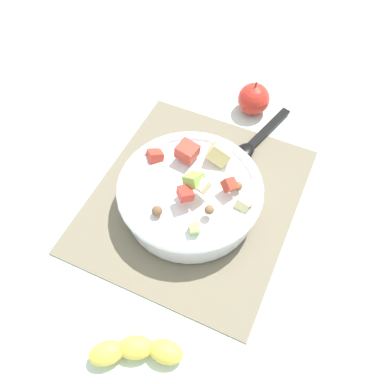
{
  "coord_description": "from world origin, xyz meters",
  "views": [
    {
      "loc": [
        0.41,
        0.18,
        0.68
      ],
      "look_at": [
        0.02,
        0.0,
        0.05
      ],
      "focal_mm": 39.17,
      "sensor_mm": 36.0,
      "label": 1
    }
  ],
  "objects_px": {
    "salad_bowl": "(192,194)",
    "banana_whole": "(136,351)",
    "serving_spoon": "(254,143)",
    "whole_apple": "(254,99)"
  },
  "relations": [
    {
      "from": "salad_bowl",
      "to": "serving_spoon",
      "type": "distance_m",
      "value": 0.2
    },
    {
      "from": "salad_bowl",
      "to": "whole_apple",
      "type": "relative_size",
      "value": 3.21
    },
    {
      "from": "serving_spoon",
      "to": "whole_apple",
      "type": "relative_size",
      "value": 2.33
    },
    {
      "from": "salad_bowl",
      "to": "banana_whole",
      "type": "height_order",
      "value": "salad_bowl"
    },
    {
      "from": "banana_whole",
      "to": "salad_bowl",
      "type": "bearing_deg",
      "value": -173.11
    },
    {
      "from": "whole_apple",
      "to": "banana_whole",
      "type": "distance_m",
      "value": 0.57
    },
    {
      "from": "serving_spoon",
      "to": "whole_apple",
      "type": "height_order",
      "value": "whole_apple"
    },
    {
      "from": "serving_spoon",
      "to": "whole_apple",
      "type": "xyz_separation_m",
      "value": [
        -0.1,
        -0.04,
        0.02
      ]
    },
    {
      "from": "salad_bowl",
      "to": "serving_spoon",
      "type": "bearing_deg",
      "value": 164.5
    },
    {
      "from": "salad_bowl",
      "to": "whole_apple",
      "type": "height_order",
      "value": "salad_bowl"
    }
  ]
}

